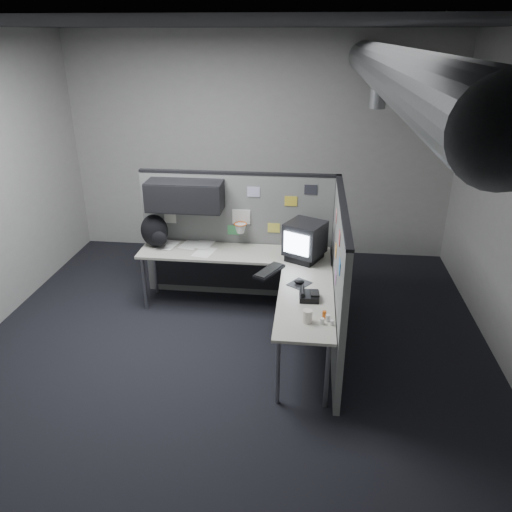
# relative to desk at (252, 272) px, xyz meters

# --- Properties ---
(room) EXTENTS (5.62, 5.62, 3.22)m
(room) POSITION_rel_desk_xyz_m (0.41, -0.70, 1.48)
(room) COLOR black
(room) RESTS_ON ground
(partition_back) EXTENTS (2.44, 0.42, 1.63)m
(partition_back) POSITION_rel_desk_xyz_m (-0.40, 0.53, 0.38)
(partition_back) COLOR slate
(partition_back) RESTS_ON ground
(partition_right) EXTENTS (0.07, 2.23, 1.63)m
(partition_right) POSITION_rel_desk_xyz_m (0.95, -0.49, 0.21)
(partition_right) COLOR slate
(partition_right) RESTS_ON ground
(desk) EXTENTS (2.31, 2.11, 0.73)m
(desk) POSITION_rel_desk_xyz_m (0.00, 0.00, 0.00)
(desk) COLOR #ADAC9C
(desk) RESTS_ON ground
(monitor) EXTENTS (0.53, 0.53, 0.45)m
(monitor) POSITION_rel_desk_xyz_m (0.59, 0.17, 0.35)
(monitor) COLOR black
(monitor) RESTS_ON desk
(keyboard) EXTENTS (0.34, 0.47, 0.04)m
(keyboard) POSITION_rel_desk_xyz_m (0.22, -0.24, 0.14)
(keyboard) COLOR black
(keyboard) RESTS_ON desk
(mouse) EXTENTS (0.28, 0.29, 0.05)m
(mouse) POSITION_rel_desk_xyz_m (0.56, -0.47, 0.13)
(mouse) COLOR black
(mouse) RESTS_ON desk
(phone) EXTENTS (0.20, 0.22, 0.10)m
(phone) POSITION_rel_desk_xyz_m (0.66, -0.78, 0.15)
(phone) COLOR black
(phone) RESTS_ON desk
(bottles) EXTENTS (0.13, 0.15, 0.08)m
(bottles) POSITION_rel_desk_xyz_m (0.83, -1.19, 0.15)
(bottles) COLOR silver
(bottles) RESTS_ON desk
(cup) EXTENTS (0.09, 0.09, 0.12)m
(cup) POSITION_rel_desk_xyz_m (0.66, -1.22, 0.18)
(cup) COLOR silver
(cup) RESTS_ON desk
(papers) EXTENTS (0.76, 0.56, 0.01)m
(papers) POSITION_rel_desk_xyz_m (-0.80, 0.37, 0.12)
(papers) COLOR white
(papers) RESTS_ON desk
(backpack) EXTENTS (0.40, 0.36, 0.41)m
(backpack) POSITION_rel_desk_xyz_m (-1.23, 0.33, 0.32)
(backpack) COLOR black
(backpack) RESTS_ON desk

